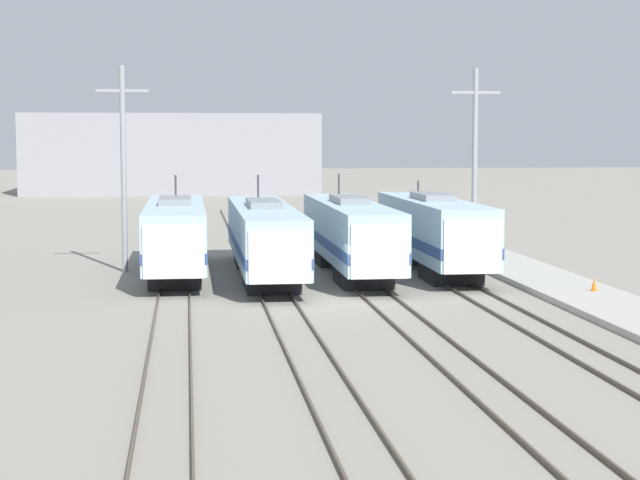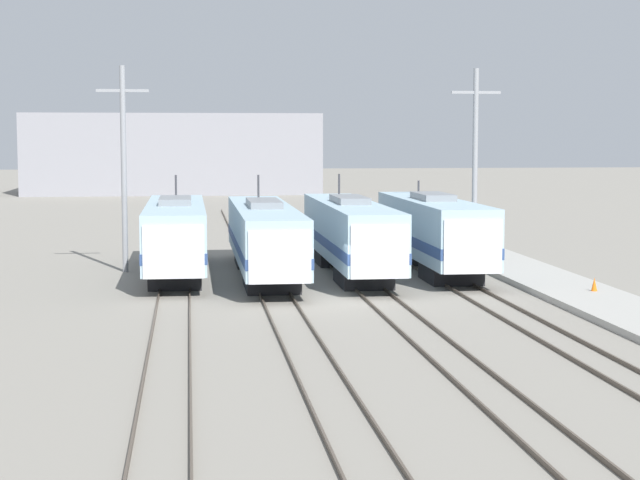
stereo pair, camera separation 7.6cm
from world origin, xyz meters
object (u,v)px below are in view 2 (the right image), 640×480
at_px(locomotive_center_left, 265,238).
at_px(locomotive_center_right, 351,235).
at_px(locomotive_far_right, 435,232).
at_px(catenary_tower_right, 475,163).
at_px(traffic_cone, 594,284).
at_px(catenary_tower_left, 124,165).
at_px(locomotive_far_left, 176,236).

relative_size(locomotive_center_left, locomotive_center_right, 1.07).
bearing_deg(locomotive_far_right, catenary_tower_right, 40.55).
bearing_deg(locomotive_far_right, traffic_cone, -61.38).
relative_size(locomotive_center_left, catenary_tower_left, 1.77).
bearing_deg(catenary_tower_left, traffic_cone, -28.84).
height_order(locomotive_center_right, catenary_tower_right, catenary_tower_right).
relative_size(catenary_tower_left, traffic_cone, 17.96).
relative_size(locomotive_center_right, locomotive_far_right, 1.10).
bearing_deg(locomotive_center_right, catenary_tower_right, 19.93).
height_order(locomotive_far_right, catenary_tower_left, catenary_tower_left).
relative_size(locomotive_far_left, catenary_tower_left, 1.54).
distance_m(catenary_tower_right, traffic_cone, 13.57).
relative_size(locomotive_far_right, catenary_tower_right, 1.50).
xyz_separation_m(locomotive_center_right, catenary_tower_right, (7.59, 2.75, 3.75)).
bearing_deg(locomotive_far_right, locomotive_far_left, 178.80).
xyz_separation_m(catenary_tower_right, traffic_cone, (2.44, -12.24, -5.32)).
xyz_separation_m(locomotive_far_left, traffic_cone, (19.43, -10.06, -1.56)).
height_order(locomotive_far_left, traffic_cone, locomotive_far_left).
bearing_deg(locomotive_center_left, locomotive_center_right, 6.84).
distance_m(locomotive_far_left, traffic_cone, 21.94).
xyz_separation_m(locomotive_far_right, traffic_cone, (5.33, -9.77, -1.62)).
distance_m(locomotive_center_left, locomotive_far_right, 9.44).
distance_m(locomotive_far_left, catenary_tower_right, 17.53).
distance_m(locomotive_far_right, catenary_tower_right, 5.30).
distance_m(locomotive_center_left, catenary_tower_left, 9.04).
height_order(locomotive_center_right, traffic_cone, locomotive_center_right).
xyz_separation_m(locomotive_center_left, traffic_cone, (14.73, -8.93, -1.50)).
distance_m(locomotive_far_left, catenary_tower_left, 5.17).
bearing_deg(locomotive_far_left, catenary_tower_right, 7.30).
bearing_deg(locomotive_center_right, locomotive_center_left, -173.16).
height_order(catenary_tower_right, traffic_cone, catenary_tower_right).
bearing_deg(locomotive_far_left, locomotive_center_left, -13.62).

